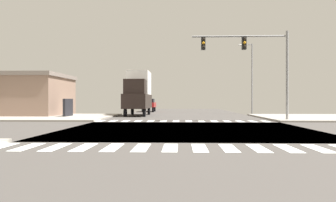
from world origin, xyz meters
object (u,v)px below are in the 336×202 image
bank_building (14,95)px  street_lamp (250,72)px  sedan_farside_2 (149,104)px  box_truck_queued_1 (138,92)px  traffic_signal_mast (251,54)px

bank_building → street_lamp: bearing=12.8°
sedan_farside_2 → box_truck_queued_1: box_truck_queued_1 is taller
bank_building → traffic_signal_mast: bearing=-18.5°
traffic_signal_mast → box_truck_queued_1: size_ratio=1.06×
traffic_signal_mast → sedan_farside_2: bearing=115.4°
street_lamp → sedan_farside_2: size_ratio=1.97×
traffic_signal_mast → box_truck_queued_1: traffic_signal_mast is taller
traffic_signal_mast → street_lamp: size_ratio=0.90×
bank_building → sedan_farside_2: 18.83m
bank_building → sedan_farside_2: bearing=46.6°
street_lamp → box_truck_queued_1: (-12.97, -4.31, -2.47)m
traffic_signal_mast → sedan_farside_2: traffic_signal_mast is taller
sedan_farside_2 → box_truck_queued_1: 12.17m
traffic_signal_mast → bank_building: bearing=161.5°
sedan_farside_2 → street_lamp: bearing=149.1°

